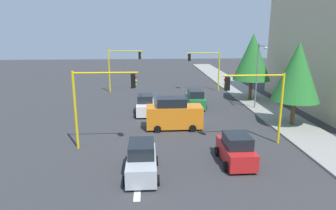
{
  "coord_description": "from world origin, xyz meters",
  "views": [
    {
      "loc": [
        27.1,
        -2.35,
        8.51
      ],
      "look_at": [
        -1.62,
        -0.39,
        1.2
      ],
      "focal_mm": 32.4,
      "sensor_mm": 36.0,
      "label": 1
    }
  ],
  "objects_px": {
    "traffic_signal_far_left": "(206,63)",
    "traffic_signal_near_left": "(258,94)",
    "car_red": "(236,150)",
    "street_lamp_curbside": "(259,69)",
    "traffic_signal_far_right": "(122,63)",
    "tree_roadside_near": "(297,72)",
    "car_white": "(145,105)",
    "traffic_signal_near_right": "(100,94)",
    "delivery_van_orange": "(174,114)",
    "car_green": "(195,99)",
    "tree_roadside_mid": "(253,57)",
    "car_silver": "(142,161)"
  },
  "relations": [
    {
      "from": "traffic_signal_far_left",
      "to": "traffic_signal_near_left",
      "type": "height_order",
      "value": "traffic_signal_far_left"
    },
    {
      "from": "traffic_signal_far_left",
      "to": "car_red",
      "type": "relative_size",
      "value": 1.4
    },
    {
      "from": "traffic_signal_far_left",
      "to": "street_lamp_curbside",
      "type": "bearing_deg",
      "value": 18.85
    },
    {
      "from": "traffic_signal_far_right",
      "to": "tree_roadside_near",
      "type": "distance_m",
      "value": 22.79
    },
    {
      "from": "traffic_signal_near_left",
      "to": "tree_roadside_near",
      "type": "relative_size",
      "value": 0.72
    },
    {
      "from": "street_lamp_curbside",
      "to": "car_white",
      "type": "xyz_separation_m",
      "value": [
        0.78,
        -11.84,
        -3.45
      ]
    },
    {
      "from": "traffic_signal_far_right",
      "to": "car_white",
      "type": "distance_m",
      "value": 11.99
    },
    {
      "from": "tree_roadside_near",
      "to": "car_red",
      "type": "height_order",
      "value": "tree_roadside_near"
    },
    {
      "from": "traffic_signal_near_right",
      "to": "delivery_van_orange",
      "type": "xyz_separation_m",
      "value": [
        -4.0,
        5.56,
        -2.73
      ]
    },
    {
      "from": "tree_roadside_near",
      "to": "traffic_signal_near_left",
      "type": "bearing_deg",
      "value": -50.49
    },
    {
      "from": "traffic_signal_far_left",
      "to": "car_green",
      "type": "distance_m",
      "value": 9.74
    },
    {
      "from": "car_green",
      "to": "car_white",
      "type": "bearing_deg",
      "value": -67.21
    },
    {
      "from": "car_red",
      "to": "car_white",
      "type": "relative_size",
      "value": 0.98
    },
    {
      "from": "traffic_signal_far_right",
      "to": "tree_roadside_mid",
      "type": "height_order",
      "value": "tree_roadside_mid"
    },
    {
      "from": "traffic_signal_near_right",
      "to": "traffic_signal_near_left",
      "type": "relative_size",
      "value": 1.05
    },
    {
      "from": "traffic_signal_far_right",
      "to": "tree_roadside_near",
      "type": "xyz_separation_m",
      "value": [
        16.0,
        16.2,
        0.85
      ]
    },
    {
      "from": "traffic_signal_far_right",
      "to": "car_white",
      "type": "xyz_separation_m",
      "value": [
        11.17,
        3.06,
        -3.13
      ]
    },
    {
      "from": "traffic_signal_far_right",
      "to": "delivery_van_orange",
      "type": "relative_size",
      "value": 1.19
    },
    {
      "from": "delivery_van_orange",
      "to": "tree_roadside_near",
      "type": "bearing_deg",
      "value": 90.0
    },
    {
      "from": "traffic_signal_far_left",
      "to": "car_silver",
      "type": "xyz_separation_m",
      "value": [
        24.44,
        -8.44,
        -2.93
      ]
    },
    {
      "from": "traffic_signal_far_right",
      "to": "street_lamp_curbside",
      "type": "height_order",
      "value": "street_lamp_curbside"
    },
    {
      "from": "tree_roadside_mid",
      "to": "delivery_van_orange",
      "type": "relative_size",
      "value": 1.66
    },
    {
      "from": "traffic_signal_far_left",
      "to": "car_red",
      "type": "height_order",
      "value": "traffic_signal_far_left"
    },
    {
      "from": "traffic_signal_near_right",
      "to": "traffic_signal_far_right",
      "type": "height_order",
      "value": "traffic_signal_far_right"
    },
    {
      "from": "traffic_signal_near_right",
      "to": "traffic_signal_far_right",
      "type": "relative_size",
      "value": 0.99
    },
    {
      "from": "traffic_signal_far_right",
      "to": "delivery_van_orange",
      "type": "height_order",
      "value": "traffic_signal_far_right"
    },
    {
      "from": "traffic_signal_far_right",
      "to": "car_white",
      "type": "relative_size",
      "value": 1.45
    },
    {
      "from": "traffic_signal_far_right",
      "to": "car_silver",
      "type": "distance_m",
      "value": 24.82
    },
    {
      "from": "street_lamp_curbside",
      "to": "traffic_signal_near_left",
      "type": "bearing_deg",
      "value": -20.28
    },
    {
      "from": "traffic_signal_near_right",
      "to": "delivery_van_orange",
      "type": "bearing_deg",
      "value": 125.75
    },
    {
      "from": "traffic_signal_far_left",
      "to": "traffic_signal_near_right",
      "type": "xyz_separation_m",
      "value": [
        20.0,
        -11.35,
        0.18
      ]
    },
    {
      "from": "traffic_signal_near_left",
      "to": "car_white",
      "type": "distance_m",
      "value": 12.46
    },
    {
      "from": "car_red",
      "to": "tree_roadside_mid",
      "type": "bearing_deg",
      "value": 158.66
    },
    {
      "from": "traffic_signal_near_right",
      "to": "traffic_signal_far_right",
      "type": "xyz_separation_m",
      "value": [
        -20.0,
        -0.01,
        0.02
      ]
    },
    {
      "from": "traffic_signal_near_right",
      "to": "street_lamp_curbside",
      "type": "height_order",
      "value": "street_lamp_curbside"
    },
    {
      "from": "traffic_signal_near_left",
      "to": "delivery_van_orange",
      "type": "relative_size",
      "value": 1.12
    },
    {
      "from": "car_green",
      "to": "car_silver",
      "type": "xyz_separation_m",
      "value": [
        15.59,
        -5.65,
        -0.0
      ]
    },
    {
      "from": "street_lamp_curbside",
      "to": "car_red",
      "type": "relative_size",
      "value": 1.82
    },
    {
      "from": "traffic_signal_near_left",
      "to": "tree_roadside_mid",
      "type": "distance_m",
      "value": 14.73
    },
    {
      "from": "tree_roadside_mid",
      "to": "car_red",
      "type": "bearing_deg",
      "value": -21.34
    },
    {
      "from": "traffic_signal_far_left",
      "to": "car_silver",
      "type": "bearing_deg",
      "value": -19.05
    },
    {
      "from": "street_lamp_curbside",
      "to": "tree_roadside_near",
      "type": "relative_size",
      "value": 0.94
    },
    {
      "from": "traffic_signal_near_left",
      "to": "delivery_van_orange",
      "type": "distance_m",
      "value": 7.48
    },
    {
      "from": "traffic_signal_near_right",
      "to": "car_white",
      "type": "bearing_deg",
      "value": 160.92
    },
    {
      "from": "tree_roadside_mid",
      "to": "car_white",
      "type": "bearing_deg",
      "value": -67.77
    },
    {
      "from": "car_red",
      "to": "car_silver",
      "type": "relative_size",
      "value": 0.93
    },
    {
      "from": "traffic_signal_far_left",
      "to": "tree_roadside_mid",
      "type": "bearing_deg",
      "value": 35.93
    },
    {
      "from": "traffic_signal_far_left",
      "to": "tree_roadside_mid",
      "type": "relative_size",
      "value": 0.68
    },
    {
      "from": "traffic_signal_far_left",
      "to": "car_red",
      "type": "bearing_deg",
      "value": -5.85
    },
    {
      "from": "traffic_signal_far_left",
      "to": "car_silver",
      "type": "relative_size",
      "value": 1.3
    }
  ]
}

